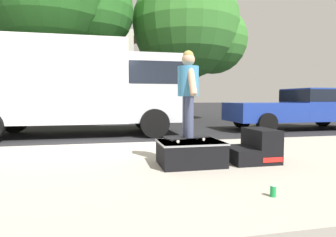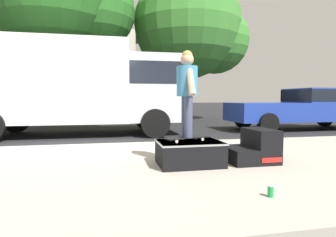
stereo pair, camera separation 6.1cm
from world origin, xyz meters
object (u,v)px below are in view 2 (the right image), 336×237
(box_truck, at_px, (81,84))
(street_tree_neighbour, at_px, (193,29))
(kicker_ramp, at_px, (254,148))
(soda_can, at_px, (271,191))
(skater_kid, at_px, (187,87))
(skate_box, at_px, (189,152))
(pickup_truck_blue, at_px, (305,107))
(skateboard, at_px, (187,138))

(box_truck, xyz_separation_m, street_tree_neighbour, (5.42, 5.14, 3.30))
(kicker_ramp, height_order, soda_can, kicker_ramp)
(kicker_ramp, relative_size, skater_kid, 0.57)
(skater_kid, relative_size, box_truck, 0.20)
(skate_box, relative_size, street_tree_neighbour, 0.13)
(kicker_ramp, relative_size, pickup_truck_blue, 0.14)
(box_truck, height_order, pickup_truck_blue, box_truck)
(skate_box, xyz_separation_m, street_tree_neighbour, (3.18, 10.42, 4.67))
(skater_kid, bearing_deg, street_tree_neighbour, 72.82)
(street_tree_neighbour, bearing_deg, soda_can, -102.62)
(skateboard, relative_size, street_tree_neighbour, 0.10)
(skateboard, bearing_deg, box_truck, 112.64)
(skateboard, xyz_separation_m, pickup_truck_blue, (6.25, 5.24, 0.32))
(skate_box, bearing_deg, pickup_truck_blue, 40.26)
(pickup_truck_blue, bearing_deg, street_tree_neighbour, 120.39)
(skate_box, distance_m, box_truck, 5.90)
(box_truck, distance_m, pickup_truck_blue, 8.49)
(kicker_ramp, distance_m, soda_can, 1.79)
(skate_box, bearing_deg, street_tree_neighbour, 73.05)
(kicker_ramp, bearing_deg, skater_kid, 179.42)
(soda_can, xyz_separation_m, box_truck, (-2.72, 6.93, 1.52))
(skate_box, relative_size, skateboard, 1.31)
(box_truck, bearing_deg, street_tree_neighbour, 43.49)
(soda_can, bearing_deg, street_tree_neighbour, 77.38)
(box_truck, relative_size, street_tree_neighbour, 0.86)
(pickup_truck_blue, distance_m, street_tree_neighbour, 7.26)
(skate_box, height_order, pickup_truck_blue, pickup_truck_blue)
(skater_kid, bearing_deg, skateboard, 180.00)
(pickup_truck_blue, bearing_deg, box_truck, 179.82)
(skate_box, xyz_separation_m, box_truck, (-2.24, 5.28, 1.37))
(soda_can, bearing_deg, skate_box, 106.11)
(skateboard, height_order, street_tree_neighbour, street_tree_neighbour)
(box_truck, relative_size, pickup_truck_blue, 1.21)
(soda_can, xyz_separation_m, pickup_truck_blue, (5.73, 6.90, 0.71))
(skateboard, distance_m, box_truck, 5.82)
(soda_can, height_order, box_truck, box_truck)
(kicker_ramp, distance_m, skater_kid, 1.61)
(skateboard, xyz_separation_m, skater_kid, (0.00, 0.00, 0.84))
(soda_can, distance_m, street_tree_neighbour, 13.27)
(soda_can, xyz_separation_m, street_tree_neighbour, (2.70, 12.07, 4.82))
(skate_box, relative_size, skater_kid, 0.74)
(skateboard, distance_m, pickup_truck_blue, 8.16)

